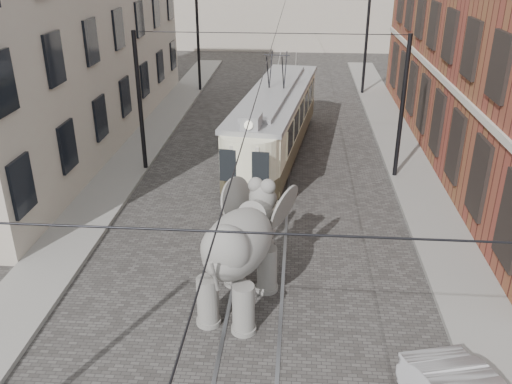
# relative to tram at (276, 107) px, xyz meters

# --- Properties ---
(ground) EXTENTS (120.00, 120.00, 0.00)m
(ground) POSITION_rel_tram_xyz_m (-0.02, -8.22, -2.37)
(ground) COLOR #413E3C
(tram_rails) EXTENTS (1.54, 80.00, 0.02)m
(tram_rails) POSITION_rel_tram_xyz_m (-0.02, -8.22, -2.36)
(tram_rails) COLOR slate
(tram_rails) RESTS_ON ground
(sidewalk_right) EXTENTS (2.00, 60.00, 0.15)m
(sidewalk_right) POSITION_rel_tram_xyz_m (5.98, -8.22, -2.30)
(sidewalk_right) COLOR slate
(sidewalk_right) RESTS_ON ground
(sidewalk_left) EXTENTS (2.00, 60.00, 0.15)m
(sidewalk_left) POSITION_rel_tram_xyz_m (-6.52, -8.22, -2.30)
(sidewalk_left) COLOR slate
(sidewalk_left) RESTS_ON ground
(stucco_building) EXTENTS (7.00, 24.00, 10.00)m
(stucco_building) POSITION_rel_tram_xyz_m (-11.02, 1.78, 2.63)
(stucco_building) COLOR #A09184
(stucco_building) RESTS_ON ground
(catenary) EXTENTS (11.00, 30.20, 6.00)m
(catenary) POSITION_rel_tram_xyz_m (-0.22, -3.22, 0.63)
(catenary) COLOR black
(catenary) RESTS_ON ground
(tram) EXTENTS (3.96, 12.17, 4.74)m
(tram) POSITION_rel_tram_xyz_m (0.00, 0.00, 0.00)
(tram) COLOR beige
(tram) RESTS_ON ground
(elephant) EXTENTS (3.93, 5.55, 3.07)m
(elephant) POSITION_rel_tram_xyz_m (-0.47, -11.67, -0.84)
(elephant) COLOR slate
(elephant) RESTS_ON ground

